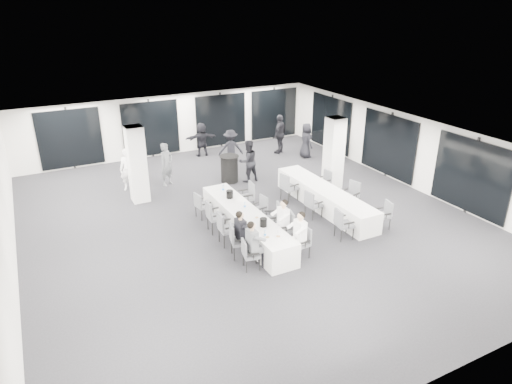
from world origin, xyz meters
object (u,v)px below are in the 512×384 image
chair_main_left_far (201,204)px  chair_side_left_mid (312,203)px  standing_guest_d (280,131)px  standing_guest_f (202,137)px  standing_guest_e (306,138)px  chair_side_right_near (384,213)px  chair_main_left_second (237,239)px  chair_main_left_mid (225,227)px  chair_main_right_fourth (261,207)px  chair_side_left_far (288,186)px  chair_main_left_near (249,253)px  chair_main_right_far (248,195)px  chair_main_left_fourth (213,215)px  standing_guest_b (248,158)px  chair_main_right_mid (275,216)px  chair_side_right_far (325,180)px  chair_main_right_near (303,240)px  chair_side_left_near (342,222)px  chair_side_right_mid (352,193)px  standing_guest_a (166,162)px  cocktail_table (229,169)px  chair_main_right_second (286,226)px  banquet_table_side (324,198)px  standing_guest_c (231,146)px  ice_bucket_far (230,194)px  banquet_table_main (246,223)px  standing_guest_g (127,167)px  ice_bucket_near (263,222)px  standing_guest_h (337,143)px

chair_main_left_far → chair_side_left_mid: chair_side_left_mid is taller
standing_guest_d → standing_guest_f: (-3.46, 1.32, -0.16)m
standing_guest_e → chair_side_right_near: bearing=169.7°
chair_main_left_second → chair_main_left_mid: size_ratio=0.99×
standing_guest_f → chair_main_right_fourth: bearing=87.9°
chair_main_left_second → chair_side_left_far: size_ratio=0.98×
chair_main_left_near → chair_main_right_far: 3.79m
chair_main_left_fourth → chair_main_left_far: chair_main_left_fourth is taller
standing_guest_b → standing_guest_f: bearing=-87.6°
chair_main_left_near → chair_main_right_mid: size_ratio=0.88×
chair_side_right_far → chair_main_right_near: bearing=131.5°
chair_side_left_near → chair_side_right_mid: size_ratio=0.99×
chair_main_right_far → standing_guest_a: standing_guest_a is taller
cocktail_table → chair_main_right_second: size_ratio=1.08×
chair_side_right_mid → chair_side_right_far: 1.60m
banquet_table_side → standing_guest_a: (-4.26, 4.69, 0.59)m
chair_side_right_mid → standing_guest_c: size_ratio=0.52×
ice_bucket_far → chair_side_left_near: bearing=-49.3°
banquet_table_side → standing_guest_f: standing_guest_f is taller
chair_main_right_second → chair_side_left_near: (1.65, -0.56, -0.02)m
chair_main_right_far → standing_guest_f: 6.46m
chair_main_left_near → standing_guest_d: size_ratio=0.42×
banquet_table_main → chair_main_right_fourth: chair_main_right_fourth is taller
chair_side_right_near → standing_guest_c: bearing=25.5°
chair_main_right_second → ice_bucket_far: ice_bucket_far is taller
chair_main_right_mid → chair_side_right_near: 3.56m
chair_main_right_near → standing_guest_d: 9.61m
banquet_table_main → standing_guest_a: bearing=100.3°
chair_main_left_second → chair_main_right_fourth: chair_main_left_second is taller
cocktail_table → standing_guest_g: bearing=165.5°
cocktail_table → standing_guest_f: size_ratio=0.61×
standing_guest_a → standing_guest_c: standing_guest_a is taller
cocktail_table → chair_side_right_mid: size_ratio=1.10×
cocktail_table → ice_bucket_near: cocktail_table is taller
chair_main_left_mid → chair_main_right_far: (1.68, 1.87, -0.01)m
chair_main_right_second → chair_side_left_mid: chair_main_right_second is taller
banquet_table_side → standing_guest_c: (-1.14, 5.46, 0.57)m
chair_side_right_mid → chair_side_right_far: size_ratio=1.13×
chair_side_left_far → standing_guest_g: bearing=-136.1°
standing_guest_b → standing_guest_e: standing_guest_b is taller
cocktail_table → standing_guest_h: standing_guest_h is taller
standing_guest_h → ice_bucket_near: size_ratio=7.04×
standing_guest_d → chair_side_left_mid: bearing=33.8°
chair_main_right_fourth → standing_guest_a: standing_guest_a is taller
chair_side_left_far → chair_side_right_near: (1.67, -3.26, -0.08)m
standing_guest_e → standing_guest_f: (-4.22, 2.43, -0.01)m
chair_main_left_mid → standing_guest_e: size_ratio=0.57×
cocktail_table → standing_guest_d: bearing=32.1°
chair_main_left_fourth → ice_bucket_near: 1.92m
standing_guest_h → chair_main_right_mid: bearing=78.8°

